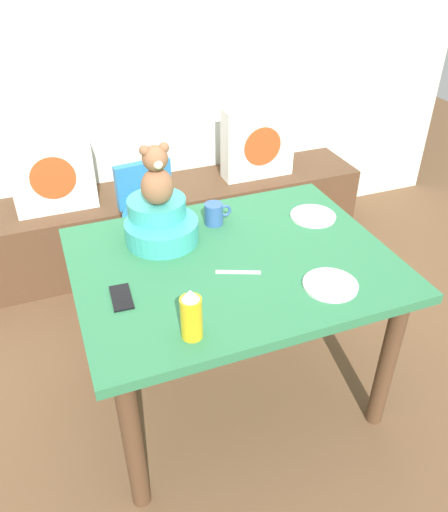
{
  "coord_description": "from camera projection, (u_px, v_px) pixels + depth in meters",
  "views": [
    {
      "loc": [
        -0.62,
        -1.51,
        1.87
      ],
      "look_at": [
        0.0,
        0.1,
        0.69
      ],
      "focal_mm": 35.72,
      "sensor_mm": 36.0,
      "label": 1
    }
  ],
  "objects": [
    {
      "name": "back_wall",
      "position": [
        134.0,
        33.0,
        2.82
      ],
      "size": [
        4.4,
        0.1,
        2.6
      ],
      "primitive_type": "cube",
      "color": "silver",
      "rests_on": "ground_plane"
    },
    {
      "name": "infant_seat_teal",
      "position": [
        160.0,
        223.0,
        2.07
      ],
      "size": [
        0.3,
        0.33,
        0.16
      ],
      "color": "teal",
      "rests_on": "dining_table"
    },
    {
      "name": "book_stack",
      "position": [
        148.0,
        186.0,
        3.05
      ],
      "size": [
        0.2,
        0.14,
        0.07
      ],
      "primitive_type": "cube",
      "color": "#7FBD62",
      "rests_on": "window_bench"
    },
    {
      "name": "dinner_plate_near",
      "position": [
        330.0,
        285.0,
        1.84
      ],
      "size": [
        0.2,
        0.2,
        0.01
      ],
      "primitive_type": "cylinder",
      "color": "white",
      "rests_on": "dining_table"
    },
    {
      "name": "teddy_bear",
      "position": [
        156.0,
        177.0,
        1.96
      ],
      "size": [
        0.13,
        0.12,
        0.25
      ],
      "color": "#905E3E",
      "rests_on": "infant_seat_teal"
    },
    {
      "name": "table_fork",
      "position": [
        238.0,
        272.0,
        1.91
      ],
      "size": [
        0.16,
        0.08,
        0.01
      ],
      "primitive_type": "cube",
      "rotation": [
        0.0,
        0.0,
        1.18
      ],
      "color": "silver",
      "rests_on": "dining_table"
    },
    {
      "name": "ketchup_bottle",
      "position": [
        191.0,
        315.0,
        1.58
      ],
      "size": [
        0.07,
        0.07,
        0.18
      ],
      "color": "gold",
      "rests_on": "dining_table"
    },
    {
      "name": "pillow_floral_left",
      "position": [
        52.0,
        173.0,
        2.77
      ],
      "size": [
        0.44,
        0.15,
        0.44
      ],
      "color": "white",
      "rests_on": "window_bench"
    },
    {
      "name": "pillow_floral_right",
      "position": [
        258.0,
        142.0,
        3.14
      ],
      "size": [
        0.44,
        0.15,
        0.44
      ],
      "color": "white",
      "rests_on": "window_bench"
    },
    {
      "name": "ground_plane",
      "position": [
        232.0,
        388.0,
        2.4
      ],
      "size": [
        8.0,
        8.0,
        0.0
      ],
      "primitive_type": "plane",
      "color": "brown"
    },
    {
      "name": "coffee_mug",
      "position": [
        214.0,
        214.0,
        2.18
      ],
      "size": [
        0.12,
        0.08,
        0.09
      ],
      "color": "#335999",
      "rests_on": "dining_table"
    },
    {
      "name": "window_bench",
      "position": [
        160.0,
        223.0,
        3.22
      ],
      "size": [
        2.6,
        0.44,
        0.46
      ],
      "primitive_type": "cube",
      "color": "brown",
      "rests_on": "ground_plane"
    },
    {
      "name": "dinner_plate_far",
      "position": [
        313.0,
        216.0,
        2.25
      ],
      "size": [
        0.2,
        0.2,
        0.01
      ],
      "primitive_type": "cylinder",
      "color": "white",
      "rests_on": "dining_table"
    },
    {
      "name": "dining_table",
      "position": [
        233.0,
        280.0,
        2.04
      ],
      "size": [
        1.23,
        0.95,
        0.74
      ],
      "color": "#2D7247",
      "rests_on": "ground_plane"
    },
    {
      "name": "highchair",
      "position": [
        155.0,
        219.0,
        2.68
      ],
      "size": [
        0.35,
        0.48,
        0.79
      ],
      "color": "#2672B2",
      "rests_on": "ground_plane"
    },
    {
      "name": "cell_phone",
      "position": [
        121.0,
        297.0,
        1.78
      ],
      "size": [
        0.08,
        0.15,
        0.01
      ],
      "primitive_type": "cube",
      "rotation": [
        0.0,
        0.0,
        3.09
      ],
      "color": "black",
      "rests_on": "dining_table"
    }
  ]
}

